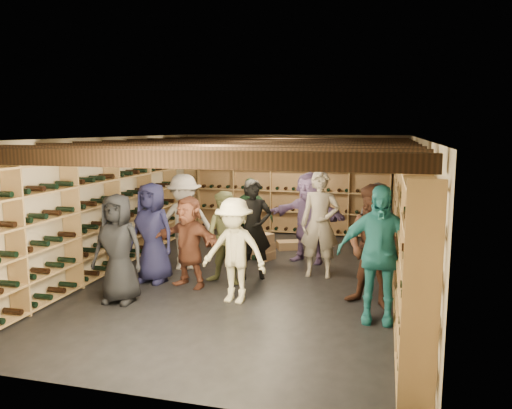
{
  "coord_description": "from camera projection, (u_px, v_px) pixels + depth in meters",
  "views": [
    {
      "loc": [
        2.24,
        -8.05,
        2.56
      ],
      "look_at": [
        0.08,
        0.2,
        1.25
      ],
      "focal_mm": 35.0,
      "sensor_mm": 36.0,
      "label": 1
    }
  ],
  "objects": [
    {
      "name": "wine_rack_right",
      "position": [
        406.0,
        224.0,
        7.84
      ],
      "size": [
        0.32,
        7.5,
        2.15
      ],
      "color": "#A88351",
      "rests_on": "ground"
    },
    {
      "name": "crate_stack_left",
      "position": [
        245.0,
        232.0,
        10.41
      ],
      "size": [
        0.59,
        0.49,
        0.85
      ],
      "rotation": [
        0.0,
        0.0,
        -0.37
      ],
      "color": "tan",
      "rests_on": "ground"
    },
    {
      "name": "wine_rack_back",
      "position": [
        290.0,
        190.0,
        12.15
      ],
      "size": [
        4.7,
        0.3,
        2.15
      ],
      "color": "#A88351",
      "rests_on": "ground"
    },
    {
      "name": "person_9",
      "position": [
        184.0,
        222.0,
        9.06
      ],
      "size": [
        1.26,
        0.93,
        1.74
      ],
      "primitive_type": "imported",
      "rotation": [
        0.0,
        0.0,
        0.28
      ],
      "color": "#A09892",
      "rests_on": "ground"
    },
    {
      "name": "ceiling",
      "position": [
        248.0,
        138.0,
        8.28
      ],
      "size": [
        5.5,
        8.0,
        0.01
      ],
      "primitive_type": "cube",
      "color": "beige",
      "rests_on": "walls"
    },
    {
      "name": "person_7",
      "position": [
        320.0,
        224.0,
        8.59
      ],
      "size": [
        0.69,
        0.46,
        1.84
      ],
      "primitive_type": "imported",
      "rotation": [
        0.0,
        0.0,
        0.03
      ],
      "color": "gray",
      "rests_on": "ground"
    },
    {
      "name": "person_11",
      "position": [
        308.0,
        217.0,
        9.55
      ],
      "size": [
        1.7,
        0.97,
        1.74
      ],
      "primitive_type": "imported",
      "rotation": [
        0.0,
        0.0,
        -0.3
      ],
      "color": "slate",
      "rests_on": "ground"
    },
    {
      "name": "ceiling_joists",
      "position": [
        248.0,
        146.0,
        8.3
      ],
      "size": [
        5.4,
        7.12,
        0.18
      ],
      "color": "black",
      "rests_on": "ground"
    },
    {
      "name": "person_3",
      "position": [
        234.0,
        251.0,
        7.33
      ],
      "size": [
        1.08,
        0.71,
        1.56
      ],
      "primitive_type": "imported",
      "rotation": [
        0.0,
        0.0,
        -0.13
      ],
      "color": "beige",
      "rests_on": "ground"
    },
    {
      "name": "person_5",
      "position": [
        189.0,
        241.0,
        8.08
      ],
      "size": [
        1.45,
        0.84,
        1.49
      ],
      "primitive_type": "imported",
      "rotation": [
        0.0,
        0.0,
        -0.31
      ],
      "color": "brown",
      "rests_on": "ground"
    },
    {
      "name": "crate_loose",
      "position": [
        289.0,
        245.0,
        10.67
      ],
      "size": [
        0.59,
        0.5,
        0.17
      ],
      "primitive_type": "cube",
      "rotation": [
        0.0,
        0.0,
        0.42
      ],
      "color": "tan",
      "rests_on": "ground"
    },
    {
      "name": "ground",
      "position": [
        249.0,
        277.0,
        8.65
      ],
      "size": [
        8.0,
        8.0,
        0.0
      ],
      "primitive_type": "plane",
      "color": "black",
      "rests_on": "ground"
    },
    {
      "name": "person_6",
      "position": [
        152.0,
        233.0,
        8.31
      ],
      "size": [
        0.89,
        0.65,
        1.68
      ],
      "primitive_type": "imported",
      "rotation": [
        0.0,
        0.0,
        -0.15
      ],
      "color": "#1B1C43",
      "rests_on": "ground"
    },
    {
      "name": "wine_rack_left",
      "position": [
        113.0,
        210.0,
        9.13
      ],
      "size": [
        0.32,
        7.5,
        2.15
      ],
      "color": "#A88351",
      "rests_on": "ground"
    },
    {
      "name": "person_12",
      "position": [
        377.0,
        225.0,
        9.24
      ],
      "size": [
        0.83,
        0.6,
        1.58
      ],
      "primitive_type": "imported",
      "rotation": [
        0.0,
        0.0,
        -0.13
      ],
      "color": "#333136",
      "rests_on": "ground"
    },
    {
      "name": "crate_stack_right",
      "position": [
        260.0,
        246.0,
        9.88
      ],
      "size": [
        0.59,
        0.5,
        0.51
      ],
      "rotation": [
        0.0,
        0.0,
        -0.41
      ],
      "color": "tan",
      "rests_on": "ground"
    },
    {
      "name": "person_10",
      "position": [
        250.0,
        218.0,
        9.85
      ],
      "size": [
        0.95,
        0.41,
        1.6
      ],
      "primitive_type": "imported",
      "rotation": [
        0.0,
        0.0,
        -0.02
      ],
      "color": "#254B2E",
      "rests_on": "ground"
    },
    {
      "name": "person_4",
      "position": [
        378.0,
        254.0,
        6.56
      ],
      "size": [
        1.08,
        0.45,
        1.84
      ],
      "primitive_type": "imported",
      "rotation": [
        0.0,
        0.0,
        -0.0
      ],
      "color": "teal",
      "rests_on": "ground"
    },
    {
      "name": "person_1",
      "position": [
        253.0,
        229.0,
        8.49
      ],
      "size": [
        0.73,
        0.61,
        1.71
      ],
      "primitive_type": "imported",
      "rotation": [
        0.0,
        0.0,
        0.37
      ],
      "color": "black",
      "rests_on": "ground"
    },
    {
      "name": "person_8",
      "position": [
        375.0,
        247.0,
        7.1
      ],
      "size": [
        1.05,
        0.93,
        1.78
      ],
      "primitive_type": "imported",
      "rotation": [
        0.0,
        0.0,
        -0.35
      ],
      "color": "#3F2217",
      "rests_on": "ground"
    },
    {
      "name": "walls",
      "position": [
        248.0,
        209.0,
        8.47
      ],
      "size": [
        5.52,
        8.02,
        2.4
      ],
      "color": "beige",
      "rests_on": "ground"
    },
    {
      "name": "person_2",
      "position": [
        227.0,
        238.0,
        8.18
      ],
      "size": [
        0.81,
        0.67,
        1.55
      ],
      "primitive_type": "imported",
      "rotation": [
        0.0,
        0.0,
        -0.11
      ],
      "color": "brown",
      "rests_on": "ground"
    },
    {
      "name": "person_0",
      "position": [
        118.0,
        249.0,
        7.32
      ],
      "size": [
        0.8,
        0.53,
        1.62
      ],
      "primitive_type": "imported",
      "rotation": [
        0.0,
        0.0,
        0.01
      ],
      "color": "black",
      "rests_on": "ground"
    }
  ]
}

